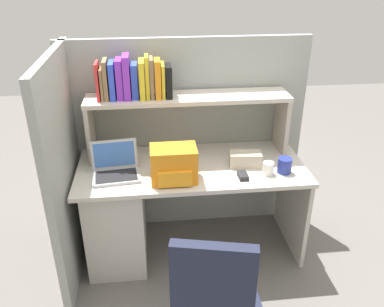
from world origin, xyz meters
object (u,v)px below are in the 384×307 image
tissue_box (245,159)px  snack_canister (285,165)px  laptop (116,168)px  backpack (174,165)px  paper_cup (268,168)px  computer_mouse (243,175)px  office_chair (213,307)px

tissue_box → snack_canister: size_ratio=2.07×
laptop → snack_canister: laptop is taller
backpack → snack_canister: 0.76m
tissue_box → snack_canister: bearing=-21.1°
backpack → snack_canister: bearing=1.3°
paper_cup → tissue_box: (-0.13, 0.14, 0.01)m
computer_mouse → backpack: bearing=176.1°
snack_canister → paper_cup: bearing=-174.4°
backpack → tissue_box: backpack is taller
laptop → backpack: 0.41m
computer_mouse → paper_cup: paper_cup is taller
snack_canister → office_chair: 1.08m
office_chair → computer_mouse: bearing=-99.7°
backpack → paper_cup: bearing=0.4°
tissue_box → computer_mouse: bearing=-101.1°
computer_mouse → office_chair: 0.90m
laptop → snack_canister: 1.15m
laptop → computer_mouse: (0.85, -0.13, -0.03)m
laptop → paper_cup: 1.03m
paper_cup → snack_canister: bearing=5.6°
tissue_box → snack_canister: 0.28m
office_chair → snack_canister: bearing=-114.5°
computer_mouse → snack_canister: snack_canister is taller
backpack → office_chair: bearing=-79.5°
tissue_box → backpack: bearing=-157.6°
laptop → paper_cup: size_ratio=3.84×
office_chair → paper_cup: bearing=-109.2°
laptop → tissue_box: (0.90, 0.04, -0.00)m
office_chair → tissue_box: bearing=-98.9°
computer_mouse → office_chair: (-0.31, -0.77, -0.35)m
tissue_box → office_chair: (-0.37, -0.93, -0.39)m
backpack → snack_canister: (0.76, 0.02, -0.06)m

